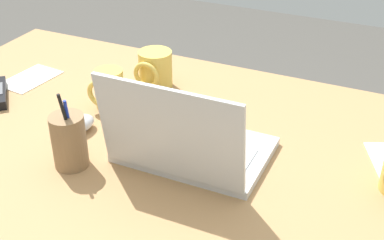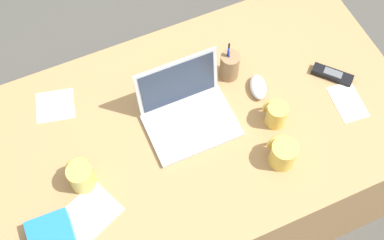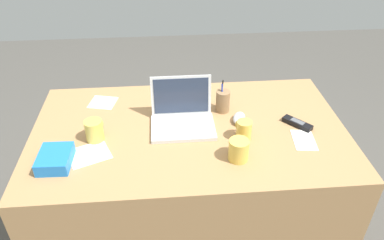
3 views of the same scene
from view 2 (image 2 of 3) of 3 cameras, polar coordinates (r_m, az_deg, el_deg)
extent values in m
plane|color=#4C4944|center=(2.53, 0.63, -8.22)|extent=(6.00, 6.00, 0.00)
cube|color=#A87C4F|center=(2.20, 0.72, -4.91)|extent=(1.56, 0.91, 0.72)
cube|color=silver|center=(1.86, 0.02, -0.73)|extent=(0.31, 0.22, 0.02)
cube|color=silver|center=(1.86, -0.23, -0.08)|extent=(0.26, 0.11, 0.00)
cube|color=silver|center=(1.82, 0.88, -2.29)|extent=(0.09, 0.05, 0.00)
cube|color=silver|center=(1.82, -1.62, 4.19)|extent=(0.30, 0.04, 0.21)
cube|color=#283347|center=(1.82, -1.55, 4.07)|extent=(0.28, 0.03, 0.18)
ellipsoid|color=silver|center=(1.94, 7.28, 3.62)|extent=(0.09, 0.12, 0.04)
cylinder|color=#E0BC4C|center=(1.79, 9.99, -3.73)|extent=(0.09, 0.09, 0.10)
torus|color=#E0BC4C|center=(1.80, 9.24, -2.33)|extent=(0.07, 0.01, 0.07)
cylinder|color=#E0BC4C|center=(1.76, -12.06, -6.16)|extent=(0.08, 0.08, 0.11)
torus|color=#E0BC4C|center=(1.78, -12.56, -4.77)|extent=(0.08, 0.01, 0.08)
cylinder|color=#E0BC4C|center=(1.86, 9.27, 0.54)|extent=(0.07, 0.07, 0.10)
torus|color=#E0BC4C|center=(1.87, 8.68, 1.65)|extent=(0.07, 0.01, 0.07)
cube|color=black|center=(2.04, 15.18, 4.83)|extent=(0.14, 0.14, 0.02)
cube|color=#595B60|center=(2.03, 15.26, 5.04)|extent=(0.07, 0.07, 0.00)
cylinder|color=olive|center=(1.94, 4.15, 5.96)|extent=(0.07, 0.07, 0.12)
cylinder|color=#1933B2|center=(1.91, 4.08, 6.43)|extent=(0.01, 0.02, 0.14)
cylinder|color=black|center=(1.91, 3.92, 6.74)|extent=(0.02, 0.02, 0.15)
cube|color=white|center=(1.77, -11.17, -10.02)|extent=(0.22, 0.21, 0.00)
cube|color=white|center=(1.97, -14.83, 1.53)|extent=(0.16, 0.16, 0.00)
cube|color=white|center=(2.00, 16.75, 1.92)|extent=(0.12, 0.17, 0.00)
camera|label=1|loc=(1.95, -23.86, 25.73)|focal=49.05mm
camera|label=3|loc=(0.93, 68.06, -51.81)|focal=35.25mm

